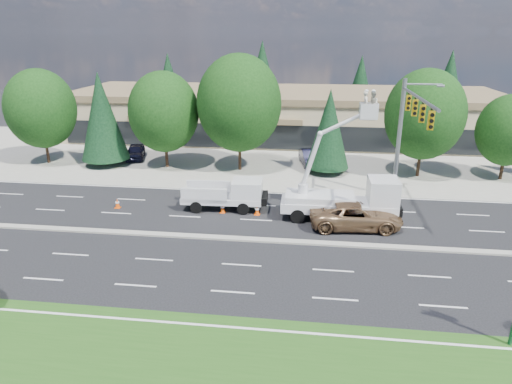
# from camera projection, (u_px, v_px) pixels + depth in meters

# --- Properties ---
(ground) EXTENTS (140.00, 140.00, 0.00)m
(ground) POSITION_uv_depth(u_px,v_px,m) (250.00, 240.00, 28.12)
(ground) COLOR black
(ground) RESTS_ON ground
(concrete_apron) EXTENTS (140.00, 22.00, 0.01)m
(concrete_apron) POSITION_uv_depth(u_px,v_px,m) (276.00, 157.00, 46.83)
(concrete_apron) COLOR gray
(concrete_apron) RESTS_ON ground
(road_median) EXTENTS (120.00, 0.55, 0.12)m
(road_median) POSITION_uv_depth(u_px,v_px,m) (250.00, 239.00, 28.10)
(road_median) COLOR gray
(road_median) RESTS_ON ground
(strip_mall) EXTENTS (50.40, 15.40, 5.50)m
(strip_mall) POSITION_uv_depth(u_px,v_px,m) (284.00, 113.00, 55.22)
(strip_mall) COLOR tan
(strip_mall) RESTS_ON ground
(tree_front_a) EXTENTS (6.49, 6.49, 9.00)m
(tree_front_a) POSITION_uv_depth(u_px,v_px,m) (41.00, 109.00, 43.00)
(tree_front_a) COLOR #332114
(tree_front_a) RESTS_ON ground
(tree_front_b) EXTENTS (4.45, 4.45, 8.77)m
(tree_front_b) POSITION_uv_depth(u_px,v_px,m) (102.00, 116.00, 42.48)
(tree_front_b) COLOR #332114
(tree_front_b) RESTS_ON ground
(tree_front_c) EXTENTS (6.43, 6.43, 8.92)m
(tree_front_c) POSITION_uv_depth(u_px,v_px,m) (164.00, 112.00, 41.60)
(tree_front_c) COLOR #332114
(tree_front_c) RESTS_ON ground
(tree_front_d) EXTENTS (7.54, 7.54, 10.47)m
(tree_front_d) POSITION_uv_depth(u_px,v_px,m) (239.00, 103.00, 40.47)
(tree_front_d) COLOR #332114
(tree_front_d) RESTS_ON ground
(tree_front_e) EXTENTS (3.83, 3.83, 7.54)m
(tree_front_e) POSITION_uv_depth(u_px,v_px,m) (329.00, 129.00, 40.21)
(tree_front_e) COLOR #332114
(tree_front_e) RESTS_ON ground
(tree_front_f) EXTENTS (6.74, 6.74, 9.35)m
(tree_front_f) POSITION_uv_depth(u_px,v_px,m) (425.00, 115.00, 38.79)
(tree_front_f) COLOR #332114
(tree_front_f) RESTS_ON ground
(tree_front_g) EXTENTS (5.28, 5.28, 7.33)m
(tree_front_g) POSITION_uv_depth(u_px,v_px,m) (509.00, 130.00, 38.36)
(tree_front_g) COLOR #332114
(tree_front_g) RESTS_ON ground
(tree_back_a) EXTENTS (4.69, 4.69, 9.24)m
(tree_back_a) POSITION_uv_depth(u_px,v_px,m) (169.00, 83.00, 67.89)
(tree_back_a) COLOR #332114
(tree_back_a) RESTS_ON ground
(tree_back_b) EXTENTS (5.59, 5.59, 11.01)m
(tree_back_b) POSITION_uv_depth(u_px,v_px,m) (262.00, 77.00, 65.92)
(tree_back_b) COLOR #332114
(tree_back_b) RESTS_ON ground
(tree_back_c) EXTENTS (4.62, 4.62, 9.11)m
(tree_back_c) POSITION_uv_depth(u_px,v_px,m) (360.00, 86.00, 64.60)
(tree_back_c) COLOR #332114
(tree_back_c) RESTS_ON ground
(tree_back_d) EXTENTS (5.02, 5.02, 9.89)m
(tree_back_d) POSITION_uv_depth(u_px,v_px,m) (449.00, 84.00, 63.05)
(tree_back_d) COLOR #332114
(tree_back_d) RESTS_ON ground
(signal_mast) EXTENTS (2.76, 10.16, 9.00)m
(signal_mast) POSITION_uv_depth(u_px,v_px,m) (407.00, 125.00, 31.51)
(signal_mast) COLOR gray
(signal_mast) RESTS_ON ground
(utility_pickup) EXTENTS (5.82, 2.47, 2.20)m
(utility_pickup) POSITION_uv_depth(u_px,v_px,m) (228.00, 197.00, 32.79)
(utility_pickup) COLOR silver
(utility_pickup) RESTS_ON ground
(bucket_truck) EXTENTS (7.77, 2.61, 8.76)m
(bucket_truck) POSITION_uv_depth(u_px,v_px,m) (348.00, 194.00, 30.72)
(bucket_truck) COLOR silver
(bucket_truck) RESTS_ON ground
(traffic_cone_a) EXTENTS (0.40, 0.40, 0.70)m
(traffic_cone_a) POSITION_uv_depth(u_px,v_px,m) (117.00, 203.00, 33.17)
(traffic_cone_a) COLOR #F14C07
(traffic_cone_a) RESTS_ON ground
(traffic_cone_b) EXTENTS (0.40, 0.40, 0.70)m
(traffic_cone_b) POSITION_uv_depth(u_px,v_px,m) (223.00, 208.00, 32.30)
(traffic_cone_b) COLOR #F14C07
(traffic_cone_b) RESTS_ON ground
(traffic_cone_c) EXTENTS (0.40, 0.40, 0.70)m
(traffic_cone_c) POSITION_uv_depth(u_px,v_px,m) (257.00, 210.00, 31.92)
(traffic_cone_c) COLOR #F14C07
(traffic_cone_c) RESTS_ON ground
(minivan) EXTENTS (6.20, 3.24, 1.67)m
(minivan) POSITION_uv_depth(u_px,v_px,m) (356.00, 216.00, 29.68)
(minivan) COLOR olive
(minivan) RESTS_ON ground
(parked_car_west) EXTENTS (2.72, 4.51, 1.44)m
(parked_car_west) POSITION_uv_depth(u_px,v_px,m) (135.00, 152.00, 45.91)
(parked_car_west) COLOR black
(parked_car_west) RESTS_ON ground
(parked_car_east) EXTENTS (2.39, 4.67, 1.47)m
(parked_car_east) POSITION_uv_depth(u_px,v_px,m) (310.00, 158.00, 43.73)
(parked_car_east) COLOR black
(parked_car_east) RESTS_ON ground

